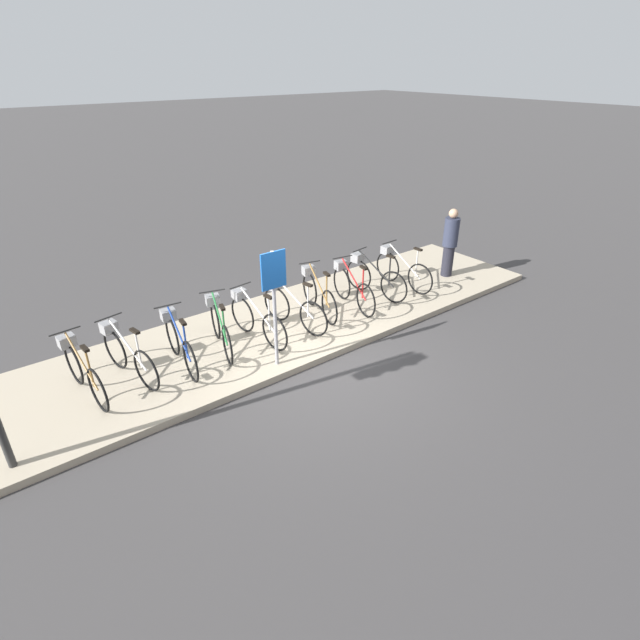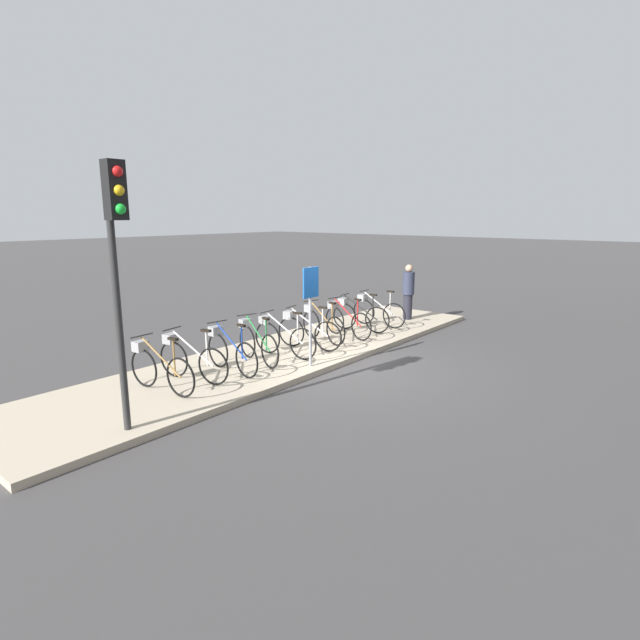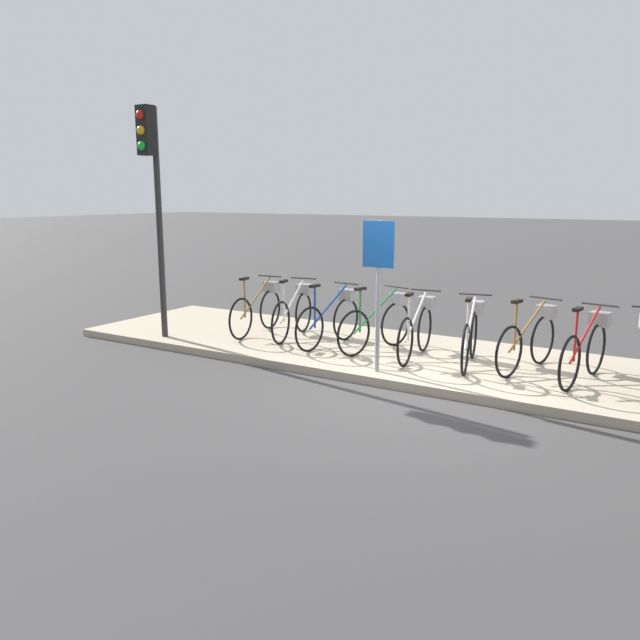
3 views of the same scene
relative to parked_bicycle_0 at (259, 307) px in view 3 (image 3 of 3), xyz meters
The scene contains 12 objects.
ground_plane 3.67m from the parked_bicycle_0, 22.44° to the right, with size 120.00×120.00×0.00m, color #423F3F.
sidewalk 3.39m from the parked_bicycle_0, ahead, with size 12.38×2.81×0.12m.
parked_bicycle_0 is the anchor object (origin of this frame).
parked_bicycle_1 0.69m from the parked_bicycle_0, ahead, with size 0.48×1.63×1.01m.
parked_bicycle_2 1.50m from the parked_bicycle_0, ahead, with size 0.46×1.64×1.01m.
parked_bicycle_3 2.29m from the parked_bicycle_0, ahead, with size 0.58×1.60×1.01m.
parked_bicycle_4 2.95m from the parked_bicycle_0, ahead, with size 0.46×1.64×1.01m.
parked_bicycle_5 3.74m from the parked_bicycle_0, ahead, with size 0.50×1.62×1.01m.
parked_bicycle_6 4.50m from the parked_bicycle_0, ahead, with size 0.55×1.61×1.01m.
parked_bicycle_7 5.24m from the parked_bicycle_0, ahead, with size 0.47×1.63×1.01m.
traffic_light 2.75m from the parked_bicycle_0, 136.15° to the right, with size 0.24×0.40×3.68m.
sign_post 3.12m from the parked_bicycle_0, 21.57° to the right, with size 0.44×0.07×2.00m.
Camera 3 is at (2.95, -7.02, 2.46)m, focal length 35.00 mm.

